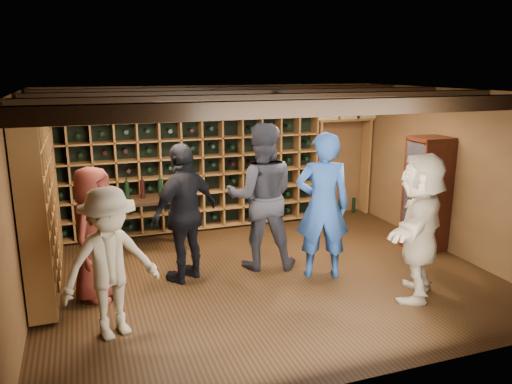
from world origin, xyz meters
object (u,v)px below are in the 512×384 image
object	(u,v)px
guest_red_floral	(95,234)
guest_beige	(420,226)
display_cabinet	(426,196)
tasting_table	(146,204)
guest_khaki	(110,263)
man_grey_suit	(261,197)
man_blue_shirt	(323,206)
guest_woman_black	(185,213)

from	to	relation	value
guest_red_floral	guest_beige	size ratio (longest dim) A/B	0.92
display_cabinet	tasting_table	size ratio (longest dim) A/B	1.54
display_cabinet	guest_khaki	size ratio (longest dim) A/B	1.07
man_grey_suit	guest_beige	xyz separation A→B (m)	(1.49, -1.56, -0.12)
man_blue_shirt	guest_red_floral	bearing A→B (deg)	13.64
tasting_table	guest_beige	bearing A→B (deg)	-45.30
guest_beige	man_blue_shirt	bearing A→B (deg)	-96.01
display_cabinet	man_grey_suit	world-z (taller)	man_grey_suit
display_cabinet	guest_woman_black	distance (m)	3.78
guest_khaki	tasting_table	xyz separation A→B (m)	(0.69, 2.46, -0.07)
guest_red_floral	guest_beige	world-z (taller)	guest_beige
guest_woman_black	guest_beige	world-z (taller)	guest_woman_black
man_grey_suit	tasting_table	size ratio (longest dim) A/B	1.82
man_blue_shirt	guest_red_floral	world-z (taller)	man_blue_shirt
man_grey_suit	guest_red_floral	xyz separation A→B (m)	(-2.26, -0.30, -0.20)
display_cabinet	guest_woman_black	world-z (taller)	guest_woman_black
display_cabinet	tasting_table	bearing A→B (deg)	161.73
man_blue_shirt	guest_woman_black	bearing A→B (deg)	3.80
man_blue_shirt	man_grey_suit	size ratio (longest dim) A/B	0.96
man_grey_suit	guest_woman_black	bearing A→B (deg)	21.22
man_grey_suit	guest_khaki	bearing A→B (deg)	46.99
man_grey_suit	tasting_table	xyz separation A→B (m)	(-1.45, 1.18, -0.29)
display_cabinet	guest_beige	world-z (taller)	guest_beige
display_cabinet	man_grey_suit	xyz separation A→B (m)	(-2.67, 0.18, 0.18)
display_cabinet	man_grey_suit	bearing A→B (deg)	176.12
man_grey_suit	man_blue_shirt	bearing A→B (deg)	153.92
man_blue_shirt	guest_khaki	bearing A→B (deg)	33.27
man_grey_suit	tasting_table	bearing A→B (deg)	-23.07
man_blue_shirt	guest_khaki	xyz separation A→B (m)	(-2.80, -0.69, -0.18)
man_grey_suit	tasting_table	distance (m)	1.89
man_blue_shirt	man_grey_suit	world-z (taller)	man_grey_suit
guest_khaki	tasting_table	distance (m)	2.56
display_cabinet	tasting_table	distance (m)	4.34
guest_red_floral	man_blue_shirt	bearing A→B (deg)	-66.39
display_cabinet	guest_woman_black	size ratio (longest dim) A/B	0.94
man_grey_suit	guest_woman_black	world-z (taller)	man_grey_suit
guest_beige	tasting_table	bearing A→B (deg)	-89.73
tasting_table	guest_khaki	bearing A→B (deg)	-107.93
guest_beige	tasting_table	world-z (taller)	guest_beige
man_grey_suit	guest_woman_black	distance (m)	1.12
guest_red_floral	guest_woman_black	xyz separation A→B (m)	(1.15, 0.20, 0.10)
guest_red_floral	guest_beige	bearing A→B (deg)	-79.17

